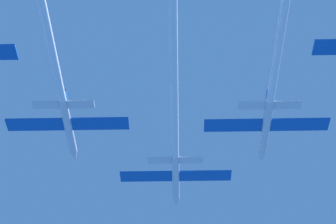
{
  "coord_description": "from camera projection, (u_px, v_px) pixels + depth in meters",
  "views": [
    {
      "loc": [
        1.12,
        -82.37,
        -62.19
      ],
      "look_at": [
        -0.14,
        -18.18,
        0.1
      ],
      "focal_mm": 60.89,
      "sensor_mm": 36.0,
      "label": 1
    }
  ],
  "objects": [
    {
      "name": "jet_left_wing",
      "position": [
        46.0,
        21.0,
        77.24
      ],
      "size": [
        19.88,
        70.38,
        3.29
      ],
      "color": "silver"
    },
    {
      "name": "jet_lead",
      "position": [
        174.0,
        80.0,
        85.28
      ],
      "size": [
        19.88,
        76.21,
        3.29
      ],
      "color": "silver"
    }
  ]
}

